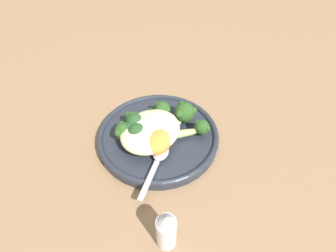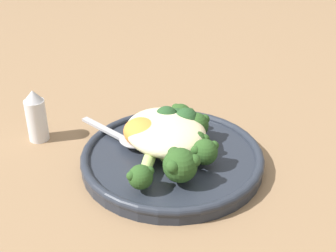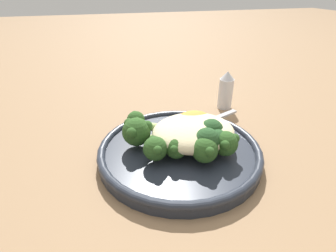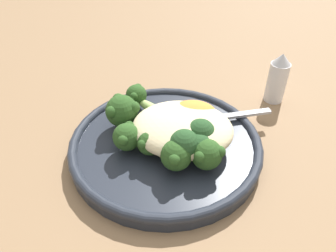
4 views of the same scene
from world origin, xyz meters
TOP-DOWN VIEW (x-y plane):
  - ground_plane at (0.00, 0.00)m, footprint 4.00×4.00m
  - plate at (-0.01, -0.00)m, footprint 0.24×0.24m
  - quinoa_mound at (-0.03, -0.00)m, footprint 0.12×0.10m
  - broccoli_stalk_0 at (0.03, -0.05)m, footprint 0.10×0.08m
  - broccoli_stalk_1 at (0.05, -0.02)m, footprint 0.11×0.04m
  - broccoli_stalk_2 at (0.02, 0.01)m, footprint 0.10×0.08m
  - broccoli_stalk_3 at (0.00, 0.02)m, footprint 0.05×0.07m
  - broccoli_stalk_4 at (-0.02, 0.03)m, footprint 0.04×0.11m
  - broccoli_stalk_5 at (-0.05, 0.03)m, footprint 0.07×0.09m
  - sweet_potato_chunk_0 at (-0.03, -0.02)m, footprint 0.08×0.07m
  - sweet_potato_chunk_1 at (-0.04, -0.02)m, footprint 0.05×0.04m
  - kale_tuft at (-0.04, 0.02)m, footprint 0.06×0.06m
  - spoon at (-0.06, -0.05)m, footprint 0.12×0.06m
  - salt_shaker at (-0.15, -0.14)m, footprint 0.03×0.03m

SIDE VIEW (x-z plane):
  - ground_plane at x=0.00m, z-range 0.00..0.00m
  - plate at x=-0.01m, z-range 0.00..0.02m
  - spoon at x=-0.06m, z-range 0.02..0.03m
  - broccoli_stalk_0 at x=0.03m, z-range 0.02..0.05m
  - broccoli_stalk_3 at x=0.00m, z-range 0.02..0.05m
  - broccoli_stalk_2 at x=0.02m, z-range 0.02..0.05m
  - broccoli_stalk_4 at x=-0.02m, z-range 0.02..0.05m
  - sweet_potato_chunk_1 at x=-0.04m, z-range 0.02..0.05m
  - broccoli_stalk_5 at x=-0.05m, z-range 0.02..0.05m
  - salt_shaker at x=-0.15m, z-range 0.00..0.08m
  - sweet_potato_chunk_0 at x=-0.03m, z-range 0.02..0.06m
  - quinoa_mound at x=-0.03m, z-range 0.02..0.06m
  - broccoli_stalk_1 at x=0.05m, z-range 0.02..0.06m
  - kale_tuft at x=-0.04m, z-range 0.02..0.06m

